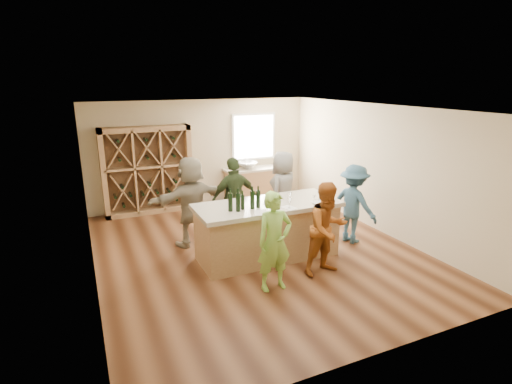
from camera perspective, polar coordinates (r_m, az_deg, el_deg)
name	(u,v)px	position (r m, az deg, el deg)	size (l,w,h in m)	color
floor	(256,252)	(8.13, -0.06, -8.60)	(6.00, 7.00, 0.10)	brown
ceiling	(256,105)	(7.41, -0.07, 12.26)	(6.00, 7.00, 0.10)	white
wall_back	(202,153)	(10.90, -7.78, 5.61)	(6.00, 0.10, 2.80)	#C2B08C
wall_front	(384,254)	(4.80, 17.78, -8.47)	(6.00, 0.10, 2.80)	#C2B08C
wall_left	(83,202)	(7.01, -23.45, -1.35)	(0.10, 7.00, 2.80)	#C2B08C
wall_right	(381,168)	(9.28, 17.40, 3.23)	(0.10, 7.00, 2.80)	#C2B08C
window_frame	(254,137)	(11.28, -0.35, 7.90)	(1.30, 0.06, 1.30)	white
window_pane	(254,137)	(11.25, -0.28, 7.88)	(1.18, 0.01, 1.18)	white
wine_rack	(148,171)	(10.37, -15.23, 2.98)	(2.20, 0.45, 2.20)	#9F764C
back_counter_base	(254,185)	(11.26, -0.25, 1.03)	(1.60, 0.58, 0.86)	#9F764C
back_counter_top	(254,169)	(11.15, -0.25, 3.32)	(1.70, 0.62, 0.06)	#BAAE98
sink	(248,165)	(11.05, -1.20, 3.85)	(0.54, 0.54, 0.19)	silver
faucet	(245,162)	(11.20, -1.57, 4.31)	(0.02, 0.02, 0.30)	silver
tasting_counter_base	(267,232)	(7.64, 1.64, -5.77)	(2.60, 1.00, 1.00)	#9F764C
tasting_counter_top	(268,205)	(7.46, 1.67, -1.91)	(2.72, 1.12, 0.08)	#BAAE98
wine_bottle_a	(230,202)	(6.97, -3.69, -1.46)	(0.08, 0.08, 0.33)	black
wine_bottle_b	(238,202)	(6.95, -2.57, -1.46)	(0.08, 0.08, 0.34)	black
wine_bottle_c	(243,202)	(7.07, -1.91, -1.45)	(0.07, 0.07, 0.27)	black
wine_bottle_d	(252,200)	(7.08, -0.52, -1.12)	(0.08, 0.08, 0.33)	black
wine_bottle_e	(258,199)	(7.16, 0.32, -1.00)	(0.08, 0.08, 0.32)	black
wine_glass_a	(265,208)	(6.87, 1.35, -2.33)	(0.07, 0.07, 0.18)	white
wine_glass_b	(289,203)	(7.16, 4.78, -1.55)	(0.08, 0.08, 0.20)	white
wine_glass_c	(314,200)	(7.44, 8.25, -1.13)	(0.06, 0.06, 0.17)	white
wine_glass_d	(290,197)	(7.50, 4.81, -0.76)	(0.07, 0.07, 0.19)	white
wine_glass_e	(319,196)	(7.68, 9.00, -0.57)	(0.07, 0.07, 0.18)	white
tasting_menu_a	(261,213)	(6.93, 0.79, -2.96)	(0.23, 0.31, 0.00)	white
tasting_menu_b	(289,208)	(7.21, 4.76, -2.23)	(0.20, 0.27, 0.00)	white
tasting_menu_c	(320,203)	(7.56, 9.11, -1.53)	(0.24, 0.33, 0.00)	white
person_near_left	(275,242)	(6.40, 2.66, -7.08)	(0.60, 0.44, 1.64)	#8CC64C
person_near_right	(328,229)	(7.01, 10.19, -5.19)	(0.80, 0.44, 1.65)	#994C19
person_server	(353,204)	(8.49, 13.75, -1.67)	(1.06, 0.49, 1.65)	#335972
person_far_mid	(235,199)	(8.40, -3.09, -0.98)	(1.04, 0.53, 1.77)	#263319
person_far_right	(283,191)	(8.91, 3.90, 0.09)	(0.88, 0.57, 1.80)	slate
person_far_left	(191,201)	(8.19, -9.23, -1.31)	(1.72, 0.62, 1.85)	gray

